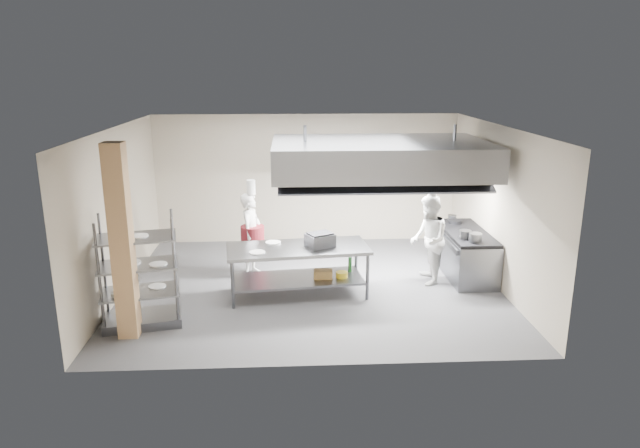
{
  "coord_description": "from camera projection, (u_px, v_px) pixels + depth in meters",
  "views": [
    {
      "loc": [
        -0.39,
        -10.14,
        4.02
      ],
      "look_at": [
        0.17,
        0.2,
        1.17
      ],
      "focal_mm": 32.0,
      "sensor_mm": 36.0,
      "label": 1
    }
  ],
  "objects": [
    {
      "name": "floor",
      "position": [
        312.0,
        286.0,
        10.85
      ],
      "size": [
        7.0,
        7.0,
        0.0
      ],
      "primitive_type": "plane",
      "color": "#3A3A3D",
      "rests_on": "ground"
    },
    {
      "name": "wicker_basket",
      "position": [
        323.0,
        274.0,
        10.36
      ],
      "size": [
        0.35,
        0.25,
        0.15
      ],
      "primitive_type": "cube",
      "rotation": [
        0.0,
        0.0,
        -0.05
      ],
      "color": "olive",
      "rests_on": "island_undershelf"
    },
    {
      "name": "hood_strip_b",
      "position": [
        426.0,
        173.0,
        10.8
      ],
      "size": [
        1.6,
        0.12,
        0.04
      ],
      "primitive_type": "cube",
      "color": "white",
      "rests_on": "exhaust_hood"
    },
    {
      "name": "plate_stack",
      "position": [
        141.0,
        290.0,
        9.11
      ],
      "size": [
        0.28,
        0.28,
        0.05
      ],
      "primitive_type": "cylinder",
      "color": "white",
      "rests_on": "pass_rack"
    },
    {
      "name": "cooking_range",
      "position": [
        465.0,
        254.0,
        11.38
      ],
      "size": [
        0.8,
        2.0,
        0.84
      ],
      "primitive_type": "cube",
      "color": "slate",
      "rests_on": "floor"
    },
    {
      "name": "hood_strip_a",
      "position": [
        332.0,
        174.0,
        10.7
      ],
      "size": [
        1.6,
        0.12,
        0.04
      ],
      "primitive_type": "cube",
      "color": "white",
      "rests_on": "exhaust_hood"
    },
    {
      "name": "wall_back",
      "position": [
        307.0,
        179.0,
        13.34
      ],
      "size": [
        7.0,
        0.0,
        7.0
      ],
      "primitive_type": "plane",
      "rotation": [
        1.57,
        0.0,
        0.0
      ],
      "color": "#AFA08B",
      "rests_on": "ground"
    },
    {
      "name": "wall_right",
      "position": [
        499.0,
        207.0,
        10.63
      ],
      "size": [
        0.0,
        6.0,
        6.0
      ],
      "primitive_type": "plane",
      "rotation": [
        1.57,
        0.0,
        -1.57
      ],
      "color": "#AFA08B",
      "rests_on": "ground"
    },
    {
      "name": "chef_plating",
      "position": [
        127.0,
        275.0,
        9.07
      ],
      "size": [
        0.7,
        1.05,
        1.66
      ],
      "primitive_type": "imported",
      "rotation": [
        0.0,
        0.0,
        -1.23
      ],
      "color": "white",
      "rests_on": "floor"
    },
    {
      "name": "island_worktop",
      "position": [
        298.0,
        249.0,
        10.23
      ],
      "size": [
        2.64,
        1.34,
        0.06
      ],
      "primitive_type": "cube",
      "rotation": [
        0.0,
        0.0,
        0.12
      ],
      "color": "gray",
      "rests_on": "island"
    },
    {
      "name": "column",
      "position": [
        122.0,
        243.0,
        8.47
      ],
      "size": [
        0.3,
        0.3,
        3.0
      ],
      "primitive_type": "cube",
      "color": "tan",
      "rests_on": "floor"
    },
    {
      "name": "range_top",
      "position": [
        466.0,
        233.0,
        11.26
      ],
      "size": [
        0.78,
        1.96,
        0.06
      ],
      "primitive_type": "cube",
      "color": "black",
      "rests_on": "cooking_range"
    },
    {
      "name": "chef_line",
      "position": [
        429.0,
        240.0,
        10.83
      ],
      "size": [
        0.72,
        0.89,
        1.71
      ],
      "primitive_type": "imported",
      "rotation": [
        0.0,
        0.0,
        -1.66
      ],
      "color": "white",
      "rests_on": "floor"
    },
    {
      "name": "chef_head",
      "position": [
        252.0,
        234.0,
        11.26
      ],
      "size": [
        0.56,
        0.7,
        1.66
      ],
      "primitive_type": "imported",
      "rotation": [
        0.0,
        0.0,
        1.26
      ],
      "color": "silver",
      "rests_on": "floor"
    },
    {
      "name": "pass_rack",
      "position": [
        139.0,
        271.0,
        9.02
      ],
      "size": [
        1.33,
        0.93,
        1.81
      ],
      "primitive_type": null,
      "rotation": [
        0.0,
        0.0,
        0.2
      ],
      "color": "slate",
      "rests_on": "floor"
    },
    {
      "name": "island_undershelf",
      "position": [
        298.0,
        279.0,
        10.39
      ],
      "size": [
        2.42,
        1.21,
        0.04
      ],
      "primitive_type": "cube",
      "rotation": [
        0.0,
        0.0,
        0.12
      ],
      "color": "slate",
      "rests_on": "island"
    },
    {
      "name": "island",
      "position": [
        298.0,
        271.0,
        10.35
      ],
      "size": [
        2.64,
        1.34,
        0.91
      ],
      "primitive_type": null,
      "rotation": [
        0.0,
        0.0,
        0.12
      ],
      "color": "gray",
      "rests_on": "floor"
    },
    {
      "name": "wall_left",
      "position": [
        118.0,
        212.0,
        10.27
      ],
      "size": [
        0.0,
        6.0,
        6.0
      ],
      "primitive_type": "plane",
      "rotation": [
        1.57,
        0.0,
        1.57
      ],
      "color": "#AFA08B",
      "rests_on": "ground"
    },
    {
      "name": "stockpot",
      "position": [
        465.0,
        234.0,
        10.75
      ],
      "size": [
        0.23,
        0.23,
        0.16
      ],
      "primitive_type": "cylinder",
      "color": "gray",
      "rests_on": "range_top"
    },
    {
      "name": "griddle",
      "position": [
        320.0,
        240.0,
        10.23
      ],
      "size": [
        0.58,
        0.53,
        0.23
      ],
      "primitive_type": "cube",
      "rotation": [
        0.0,
        0.0,
        0.46
      ],
      "color": "slate",
      "rests_on": "island_worktop"
    },
    {
      "name": "wall_shelf",
      "position": [
        384.0,
        179.0,
        13.28
      ],
      "size": [
        1.5,
        0.28,
        0.04
      ],
      "primitive_type": "cube",
      "color": "gray",
      "rests_on": "wall_back"
    },
    {
      "name": "ceiling",
      "position": [
        311.0,
        127.0,
        10.05
      ],
      "size": [
        7.0,
        7.0,
        0.0
      ],
      "primitive_type": "plane",
      "rotation": [
        3.14,
        0.0,
        0.0
      ],
      "color": "silver",
      "rests_on": "wall_back"
    },
    {
      "name": "exhaust_hood",
      "position": [
        380.0,
        157.0,
        10.67
      ],
      "size": [
        4.0,
        2.5,
        0.6
      ],
      "primitive_type": "cube",
      "color": "gray",
      "rests_on": "ceiling"
    }
  ]
}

